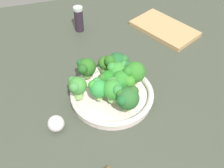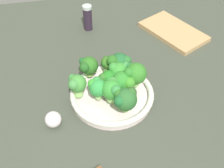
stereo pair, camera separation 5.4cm
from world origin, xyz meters
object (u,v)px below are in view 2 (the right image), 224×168
object	(u,v)px
broccoli_floret_6	(125,99)
pepper_shaker	(88,18)
garlic_bulb	(53,119)
broccoli_floret_2	(112,89)
broccoli_floret_10	(77,84)
bowl	(112,95)
broccoli_floret_8	(135,73)
broccoli_floret_1	(123,82)
broccoli_floret_7	(109,79)
broccoli_floret_0	(107,63)
broccoli_floret_4	(119,71)
broccoli_floret_9	(119,62)
cutting_board	(173,31)
broccoli_floret_3	(98,87)
broccoli_floret_5	(88,66)

from	to	relation	value
broccoli_floret_6	pepper_shaker	bearing A→B (deg)	-174.78
broccoli_floret_6	garlic_bulb	distance (cm)	20.38
broccoli_floret_2	broccoli_floret_10	world-z (taller)	broccoli_floret_2
bowl	broccoli_floret_8	xyz separation A→B (cm)	(-1.48, 7.02, 6.20)
broccoli_floret_1	pepper_shaker	size ratio (longest dim) A/B	0.66
broccoli_floret_7	garlic_bulb	size ratio (longest dim) A/B	1.29
broccoli_floret_0	broccoli_floret_4	world-z (taller)	broccoli_floret_4
broccoli_floret_9	broccoli_floret_8	bearing A→B (deg)	28.71
broccoli_floret_7	cutting_board	size ratio (longest dim) A/B	0.24
broccoli_floret_3	garlic_bulb	world-z (taller)	broccoli_floret_3
broccoli_floret_5	broccoli_floret_7	world-z (taller)	broccoli_floret_5
broccoli_floret_9	pepper_shaker	distance (cm)	31.14
broccoli_floret_1	broccoli_floret_3	bearing A→B (deg)	-81.67
bowl	broccoli_floret_6	bearing A→B (deg)	15.30
broccoli_floret_4	broccoli_floret_7	xyz separation A→B (cm)	(2.35, -3.57, -0.35)
pepper_shaker	broccoli_floret_1	bearing A→B (deg)	7.56
cutting_board	garlic_bulb	world-z (taller)	garlic_bulb
broccoli_floret_0	broccoli_floret_10	xyz separation A→B (cm)	(8.94, -10.29, 1.49)
broccoli_floret_2	cutting_board	distance (cm)	44.53
broccoli_floret_1	broccoli_floret_4	xyz separation A→B (cm)	(-4.75, -0.09, -0.01)
bowl	broccoli_floret_7	xyz separation A→B (cm)	(-2.01, -0.63, 4.88)
broccoli_floret_6	broccoli_floret_8	bearing A→B (deg)	151.55
broccoli_floret_4	broccoli_floret_3	bearing A→B (deg)	-50.96
broccoli_floret_3	broccoli_floret_4	distance (cm)	9.23
broccoli_floret_3	broccoli_floret_1	bearing A→B (deg)	98.33
broccoli_floret_2	cutting_board	size ratio (longest dim) A/B	0.29
broccoli_floret_5	broccoli_floret_7	distance (cm)	8.01
broccoli_floret_7	broccoli_floret_10	xyz separation A→B (cm)	(1.50, -9.36, 1.00)
broccoli_floret_0	broccoli_floret_2	world-z (taller)	broccoli_floret_2
bowl	broccoli_floret_10	distance (cm)	11.60
broccoli_floret_7	broccoli_floret_8	xyz separation A→B (cm)	(0.54, 7.66, 1.32)
broccoli_floret_6	garlic_bulb	world-z (taller)	broccoli_floret_6
broccoli_floret_5	pepper_shaker	size ratio (longest dim) A/B	0.66
broccoli_floret_1	broccoli_floret_10	world-z (taller)	broccoli_floret_10
broccoli_floret_3	broccoli_floret_8	distance (cm)	11.64
broccoli_floret_8	broccoli_floret_9	size ratio (longest dim) A/B	1.05
broccoli_floret_7	cutting_board	distance (cm)	40.87
pepper_shaker	broccoli_floret_10	bearing A→B (deg)	-11.81
broccoli_floret_3	broccoli_floret_6	size ratio (longest dim) A/B	0.88
bowl	broccoli_floret_9	distance (cm)	10.33
broccoli_floret_4	cutting_board	bearing A→B (deg)	133.02
bowl	pepper_shaker	xyz separation A→B (cm)	(-38.26, -2.10, 3.44)
broccoli_floret_1	broccoli_floret_7	world-z (taller)	broccoli_floret_1
bowl	garlic_bulb	size ratio (longest dim) A/B	5.46
broccoli_floret_3	broccoli_floret_6	distance (cm)	8.85
cutting_board	pepper_shaker	xyz separation A→B (cm)	(-9.15, -31.54, 4.25)
bowl	broccoli_floret_7	world-z (taller)	broccoli_floret_7
broccoli_floret_1	pepper_shaker	bearing A→B (deg)	-172.44
broccoli_floret_1	broccoli_floret_5	distance (cm)	12.25
broccoli_floret_5	broccoli_floret_8	distance (cm)	14.44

